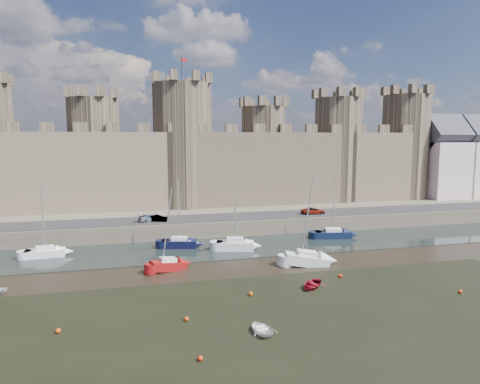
# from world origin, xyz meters

# --- Properties ---
(ground) EXTENTS (160.00, 160.00, 0.00)m
(ground) POSITION_xyz_m (0.00, 0.00, 0.00)
(ground) COLOR black
(ground) RESTS_ON ground
(seaweed_patch) EXTENTS (70.00, 34.00, 0.01)m
(seaweed_patch) POSITION_xyz_m (0.00, -6.00, 0.01)
(seaweed_patch) COLOR black
(seaweed_patch) RESTS_ON ground
(water_channel) EXTENTS (160.00, 12.00, 0.08)m
(water_channel) POSITION_xyz_m (0.00, 24.00, 0.04)
(water_channel) COLOR black
(water_channel) RESTS_ON ground
(quay) EXTENTS (160.00, 60.00, 2.50)m
(quay) POSITION_xyz_m (0.00, 60.00, 1.25)
(quay) COLOR #4C443A
(quay) RESTS_ON ground
(road) EXTENTS (160.00, 7.00, 0.10)m
(road) POSITION_xyz_m (0.00, 34.00, 2.55)
(road) COLOR black
(road) RESTS_ON quay
(castle) EXTENTS (108.50, 11.00, 29.00)m
(castle) POSITION_xyz_m (-0.64, 48.00, 11.67)
(castle) COLOR #42382B
(castle) RESTS_ON quay
(car_1) EXTENTS (3.51, 1.79, 1.10)m
(car_1) POSITION_xyz_m (-3.87, 32.75, 3.05)
(car_1) COLOR gray
(car_1) RESTS_ON quay
(car_2) EXTENTS (4.56, 2.72, 1.24)m
(car_2) POSITION_xyz_m (-4.65, 33.21, 3.12)
(car_2) COLOR gray
(car_2) RESTS_ON quay
(car_3) EXTENTS (4.18, 2.06, 1.14)m
(car_3) POSITION_xyz_m (22.39, 33.12, 3.07)
(car_3) COLOR gray
(car_3) RESTS_ON quay
(sailboat_0) EXTENTS (4.98, 2.22, 9.10)m
(sailboat_0) POSITION_xyz_m (-18.77, 25.06, 0.73)
(sailboat_0) COLOR silver
(sailboat_0) RESTS_ON ground
(sailboat_1) EXTENTS (5.20, 3.03, 9.80)m
(sailboat_1) POSITION_xyz_m (-1.26, 25.63, 0.78)
(sailboat_1) COLOR black
(sailboat_1) RESTS_ON ground
(sailboat_2) EXTENTS (5.46, 3.27, 11.05)m
(sailboat_2) POSITION_xyz_m (6.09, 22.42, 0.86)
(sailboat_2) COLOR silver
(sailboat_2) RESTS_ON ground
(sailboat_3) EXTENTS (5.84, 3.17, 9.71)m
(sailboat_3) POSITION_xyz_m (22.45, 25.73, 0.76)
(sailboat_3) COLOR black
(sailboat_3) RESTS_ON ground
(sailboat_4) EXTENTS (4.51, 2.81, 9.85)m
(sailboat_4) POSITION_xyz_m (-3.62, 15.67, 0.73)
(sailboat_4) COLOR maroon
(sailboat_4) RESTS_ON ground
(sailboat_5) EXTENTS (5.61, 3.07, 11.46)m
(sailboat_5) POSITION_xyz_m (13.03, 13.62, 0.81)
(sailboat_5) COLOR silver
(sailboat_5) RESTS_ON ground
(dinghy_2) EXTENTS (2.43, 3.15, 0.61)m
(dinghy_2) POSITION_xyz_m (2.35, -2.44, 0.30)
(dinghy_2) COLOR white
(dinghy_2) RESTS_ON ground
(dinghy_4) EXTENTS (3.77, 3.69, 0.64)m
(dinghy_4) POSITION_xyz_m (10.38, 5.99, 0.32)
(dinghy_4) COLOR maroon
(dinghy_4) RESTS_ON ground
(buoy_0) EXTENTS (0.42, 0.42, 0.42)m
(buoy_0) POSITION_xyz_m (-13.47, 1.32, 0.21)
(buoy_0) COLOR #E04009
(buoy_0) RESTS_ON ground
(buoy_1) EXTENTS (0.42, 0.42, 0.42)m
(buoy_1) POSITION_xyz_m (3.65, 5.49, 0.21)
(buoy_1) COLOR #E14F0A
(buoy_1) RESTS_ON ground
(buoy_2) EXTENTS (0.38, 0.38, 0.38)m
(buoy_2) POSITION_xyz_m (-3.09, -5.66, 0.19)
(buoy_2) COLOR red
(buoy_2) RESTS_ON ground
(buoy_3) EXTENTS (0.43, 0.43, 0.43)m
(buoy_3) POSITION_xyz_m (14.81, 8.29, 0.21)
(buoy_3) COLOR red
(buoy_3) RESTS_ON ground
(buoy_4) EXTENTS (0.41, 0.41, 0.41)m
(buoy_4) POSITION_xyz_m (-3.24, 1.11, 0.20)
(buoy_4) COLOR #CA3A08
(buoy_4) RESTS_ON ground
(buoy_5) EXTENTS (0.38, 0.38, 0.38)m
(buoy_5) POSITION_xyz_m (24.24, 0.97, 0.19)
(buoy_5) COLOR #E03E09
(buoy_5) RESTS_ON ground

